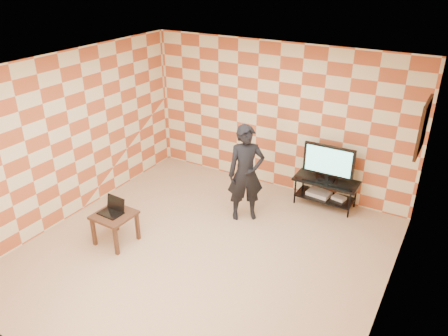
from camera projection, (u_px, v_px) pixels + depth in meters
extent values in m
plane|color=tan|center=(204.00, 253.00, 6.47)|extent=(5.00, 5.00, 0.00)
cube|color=beige|center=(277.00, 118.00, 7.83)|extent=(5.00, 0.02, 2.70)
cube|color=beige|center=(52.00, 278.00, 3.94)|extent=(5.00, 0.02, 2.70)
cube|color=beige|center=(71.00, 137.00, 7.01)|extent=(0.02, 5.00, 2.70)
cube|color=beige|center=(394.00, 223.00, 4.75)|extent=(0.02, 5.00, 2.70)
cube|color=white|center=(199.00, 72.00, 5.29)|extent=(5.00, 5.00, 0.02)
cube|color=black|center=(423.00, 127.00, 5.71)|extent=(0.04, 0.72, 0.72)
cube|color=black|center=(423.00, 127.00, 5.71)|extent=(0.04, 0.03, 0.68)
cube|color=black|center=(423.00, 127.00, 5.71)|extent=(0.04, 0.68, 0.03)
cube|color=black|center=(326.00, 181.00, 7.51)|extent=(1.09, 0.49, 0.04)
cube|color=black|center=(325.00, 197.00, 7.65)|extent=(0.98, 0.44, 0.03)
cylinder|color=black|center=(295.00, 191.00, 7.68)|extent=(0.03, 0.03, 0.50)
cylinder|color=black|center=(303.00, 182.00, 7.98)|extent=(0.03, 0.03, 0.50)
cylinder|color=black|center=(349.00, 205.00, 7.24)|extent=(0.03, 0.03, 0.50)
cylinder|color=black|center=(356.00, 195.00, 7.55)|extent=(0.03, 0.03, 0.50)
cube|color=black|center=(327.00, 179.00, 7.50)|extent=(0.26, 0.17, 0.03)
cube|color=black|center=(327.00, 176.00, 7.48)|extent=(0.06, 0.05, 0.07)
cube|color=black|center=(329.00, 160.00, 7.34)|extent=(0.87, 0.06, 0.53)
cube|color=#6CD6C7|center=(328.00, 161.00, 7.32)|extent=(0.78, 0.01, 0.46)
cube|color=silver|center=(319.00, 193.00, 7.68)|extent=(0.42, 0.32, 0.07)
cube|color=silver|center=(339.00, 198.00, 7.54)|extent=(0.25, 0.20, 0.05)
cube|color=#3C2618|center=(114.00, 215.00, 6.52)|extent=(0.57, 0.57, 0.04)
cube|color=#3C2618|center=(94.00, 232.00, 6.56)|extent=(0.05, 0.05, 0.46)
cube|color=#3C2618|center=(116.00, 218.00, 6.92)|extent=(0.05, 0.05, 0.46)
cube|color=#3C2618|center=(116.00, 241.00, 6.35)|extent=(0.05, 0.05, 0.46)
cube|color=#3C2618|center=(138.00, 226.00, 6.70)|extent=(0.05, 0.05, 0.46)
cube|color=black|center=(111.00, 213.00, 6.51)|extent=(0.36, 0.26, 0.02)
cube|color=black|center=(116.00, 203.00, 6.56)|extent=(0.35, 0.08, 0.22)
imported|color=black|center=(246.00, 173.00, 7.02)|extent=(0.71, 0.67, 1.63)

